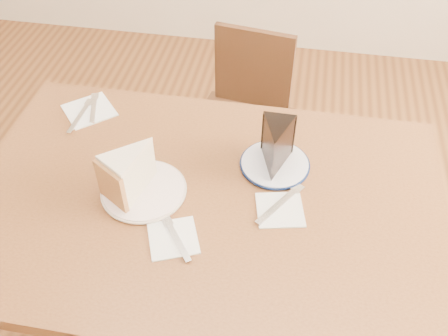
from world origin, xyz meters
TOP-DOWN VIEW (x-y plane):
  - table at (0.00, 0.00)m, footprint 1.20×0.80m
  - chair_far at (0.00, 0.73)m, footprint 0.42×0.42m
  - plate_cream at (-0.15, -0.01)m, footprint 0.21×0.21m
  - plate_navy at (0.17, 0.15)m, footprint 0.18×0.18m
  - carrot_cake at (-0.17, -0.00)m, footprint 0.15×0.16m
  - chocolate_cake at (0.16, 0.14)m, footprint 0.09×0.12m
  - napkin_cream at (-0.04, -0.14)m, footprint 0.14×0.14m
  - napkin_navy at (0.19, -0.01)m, footprint 0.13×0.13m
  - napkin_spare at (-0.41, 0.28)m, footprint 0.19×0.19m
  - fork_cream at (-0.03, -0.14)m, footprint 0.09×0.12m
  - knife_navy at (0.19, 0.01)m, footprint 0.11×0.15m
  - fork_spare at (-0.40, 0.29)m, footprint 0.05×0.14m
  - knife_spare at (-0.42, 0.25)m, footprint 0.02×0.16m

SIDE VIEW (x-z plane):
  - chair_far at x=0.00m, z-range 0.04..0.79m
  - table at x=0.00m, z-range 0.28..1.03m
  - napkin_cream at x=-0.04m, z-range 0.75..0.75m
  - napkin_navy at x=0.19m, z-range 0.75..0.75m
  - napkin_spare at x=-0.41m, z-range 0.75..0.75m
  - plate_cream at x=-0.15m, z-range 0.75..0.76m
  - plate_navy at x=0.17m, z-range 0.75..0.76m
  - fork_cream at x=-0.03m, z-range 0.75..0.76m
  - knife_navy at x=0.19m, z-range 0.75..0.76m
  - fork_spare at x=-0.40m, z-range 0.75..0.76m
  - knife_spare at x=-0.42m, z-range 0.75..0.76m
  - carrot_cake at x=-0.17m, z-range 0.76..0.87m
  - chocolate_cake at x=0.16m, z-range 0.76..0.88m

